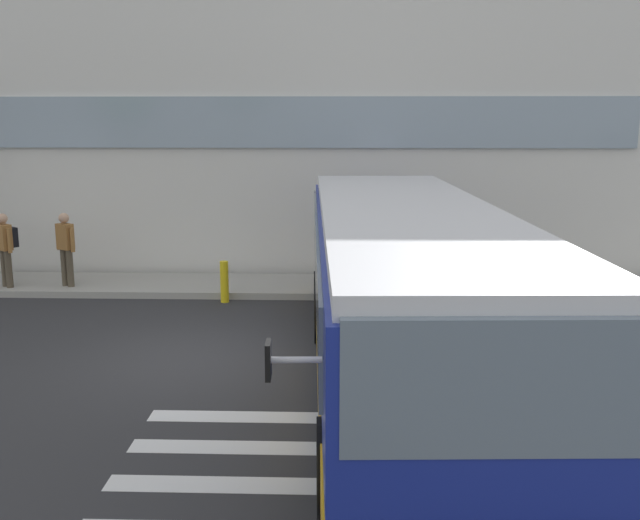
% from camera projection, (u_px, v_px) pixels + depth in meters
% --- Properties ---
extents(ground_plane, '(80.00, 90.00, 0.02)m').
position_uv_depth(ground_plane, '(200.00, 358.00, 11.98)').
color(ground_plane, '#2B2B2D').
rests_on(ground_plane, ground).
extents(bay_paint_stripes, '(4.40, 3.96, 0.01)m').
position_uv_depth(bay_paint_stripes, '(307.00, 486.00, 7.79)').
color(bay_paint_stripes, silver).
rests_on(bay_paint_stripes, ground).
extents(terminal_building, '(24.33, 13.80, 8.53)m').
position_uv_depth(terminal_building, '(247.00, 106.00, 22.56)').
color(terminal_building, silver).
rests_on(terminal_building, ground).
extents(boarding_curb, '(26.53, 2.00, 0.15)m').
position_uv_depth(boarding_curb, '(241.00, 286.00, 16.66)').
color(boarding_curb, '#9E9B93').
rests_on(boarding_curb, ground).
extents(bus_main_foreground, '(3.08, 11.21, 2.70)m').
position_uv_depth(bus_main_foreground, '(406.00, 299.00, 10.43)').
color(bus_main_foreground, navy).
rests_on(bus_main_foreground, ground).
extents(passenger_by_doorway, '(0.52, 0.50, 1.68)m').
position_uv_depth(passenger_by_doorway, '(6.00, 245.00, 16.08)').
color(passenger_by_doorway, '#4C4233').
rests_on(passenger_by_doorway, boarding_curb).
extents(passenger_at_curb_edge, '(0.51, 0.39, 1.68)m').
position_uv_depth(passenger_at_curb_edge, '(66.00, 246.00, 16.15)').
color(passenger_at_curb_edge, '#4C4233').
rests_on(passenger_at_curb_edge, boarding_curb).
extents(safety_bollard_yellow, '(0.18, 0.18, 0.90)m').
position_uv_depth(safety_bollard_yellow, '(224.00, 282.00, 15.42)').
color(safety_bollard_yellow, yellow).
rests_on(safety_bollard_yellow, ground).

